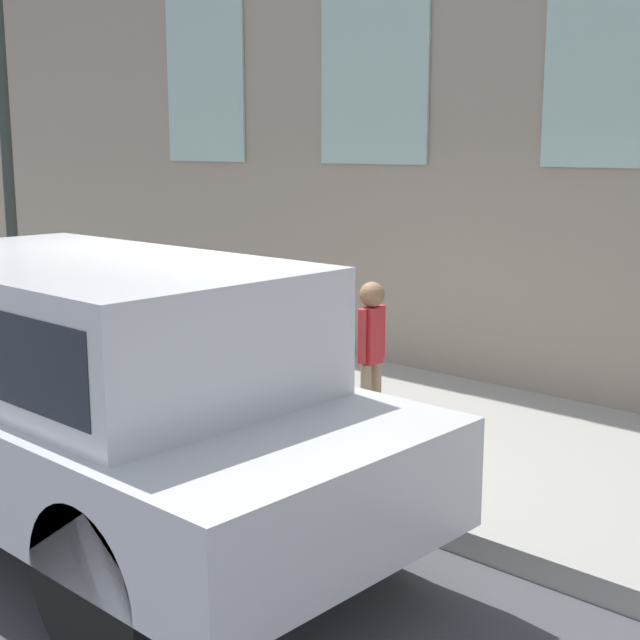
% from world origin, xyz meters
% --- Properties ---
extents(ground_plane, '(80.00, 80.00, 0.00)m').
position_xyz_m(ground_plane, '(0.00, 0.00, 0.00)').
color(ground_plane, '#47474C').
extents(sidewalk, '(2.97, 60.00, 0.16)m').
position_xyz_m(sidewalk, '(1.48, 0.00, 0.08)').
color(sidewalk, '#9E9B93').
rests_on(sidewalk, ground_plane).
extents(building_facade, '(0.33, 40.00, 7.18)m').
position_xyz_m(building_facade, '(3.11, 0.00, 3.60)').
color(building_facade, gray).
rests_on(building_facade, ground_plane).
extents(fire_hydrant, '(0.38, 0.48, 0.85)m').
position_xyz_m(fire_hydrant, '(0.59, 0.37, 0.60)').
color(fire_hydrant, red).
rests_on(fire_hydrant, sidewalk).
extents(person, '(0.29, 0.19, 1.21)m').
position_xyz_m(person, '(0.97, -0.34, 0.89)').
color(person, '#998466').
rests_on(person, sidewalk).
extents(parked_truck_silver_near, '(1.85, 4.76, 1.72)m').
position_xyz_m(parked_truck_silver_near, '(-1.28, 0.13, 1.01)').
color(parked_truck_silver_near, black).
rests_on(parked_truck_silver_near, ground_plane).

